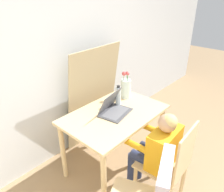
# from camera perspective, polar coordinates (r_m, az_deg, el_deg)

# --- Properties ---
(wall_back) EXTENTS (6.40, 0.05, 2.50)m
(wall_back) POSITION_cam_1_polar(r_m,az_deg,el_deg) (2.55, -9.88, 12.06)
(wall_back) COLOR silver
(wall_back) RESTS_ON ground_plane
(dining_table) EXTENTS (1.06, 0.69, 0.71)m
(dining_table) POSITION_cam_1_polar(r_m,az_deg,el_deg) (2.31, 0.70, -6.61)
(dining_table) COLOR #D6B784
(dining_table) RESTS_ON ground_plane
(chair_occupied) EXTENTS (0.42, 0.42, 0.88)m
(chair_occupied) POSITION_cam_1_polar(r_m,az_deg,el_deg) (2.11, 14.69, -17.00)
(chair_occupied) COLOR #D6B784
(chair_occupied) RESTS_ON ground_plane
(chair_spare) EXTENTS (0.53, 0.55, 0.89)m
(chair_spare) POSITION_cam_1_polar(r_m,az_deg,el_deg) (1.69, 10.38, -23.48)
(chair_spare) COLOR #D6B784
(chair_spare) RESTS_ON ground_plane
(person_seated) EXTENTS (0.38, 0.44, 0.96)m
(person_seated) POSITION_cam_1_polar(r_m,az_deg,el_deg) (2.05, 12.02, -12.85)
(person_seated) COLOR orange
(person_seated) RESTS_ON ground_plane
(laptop) EXTENTS (0.36, 0.30, 0.23)m
(laptop) POSITION_cam_1_polar(r_m,az_deg,el_deg) (2.24, 0.30, -3.10)
(laptop) COLOR #4C4C51
(laptop) RESTS_ON dining_table
(flower_vase) EXTENTS (0.12, 0.12, 0.32)m
(flower_vase) POSITION_cam_1_polar(r_m,az_deg,el_deg) (2.52, 3.61, 2.20)
(flower_vase) COLOR silver
(flower_vase) RESTS_ON dining_table
(water_bottle) EXTENTS (0.06, 0.06, 0.23)m
(water_bottle) POSITION_cam_1_polar(r_m,az_deg,el_deg) (2.35, 1.65, -0.00)
(water_bottle) COLOR silver
(water_bottle) RESTS_ON dining_table
(cardboard_panel) EXTENTS (0.77, 0.20, 1.29)m
(cardboard_panel) POSITION_cam_1_polar(r_m,az_deg,el_deg) (2.73, -4.90, -0.28)
(cardboard_panel) COLOR tan
(cardboard_panel) RESTS_ON ground_plane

